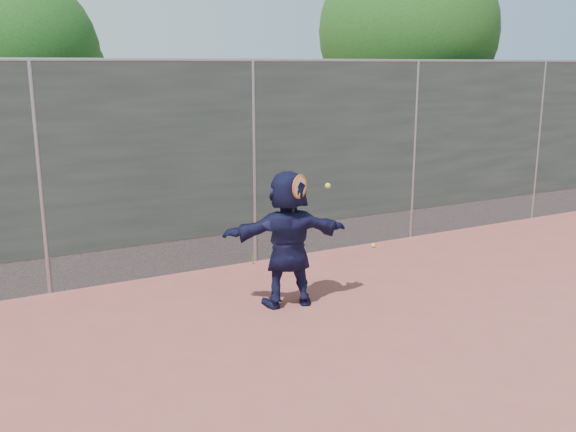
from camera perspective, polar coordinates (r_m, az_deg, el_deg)
name	(u,v)px	position (r m, az deg, el deg)	size (l,w,h in m)	color
ground	(395,347)	(7.08, 9.46, -11.44)	(80.00, 80.00, 0.00)	#9E4C42
player	(288,239)	(7.89, 0.00, -2.02)	(1.59, 0.51, 1.71)	#131436
ball_ground	(373,245)	(10.67, 7.59, -2.61)	(0.07, 0.07, 0.07)	#C7E833
fence	(254,159)	(9.54, -3.06, 5.11)	(20.00, 0.06, 3.03)	#38423D
swing_action	(302,188)	(7.62, 1.28, 2.51)	(0.57, 0.16, 0.51)	#CD5913
tree_right	(413,37)	(13.86, 11.07, 15.38)	(3.78, 3.60, 5.39)	#382314
tree_left	(16,64)	(11.66, -23.02, 12.29)	(3.15, 3.00, 4.53)	#382314
weed_clump	(276,252)	(9.87, -1.12, -3.20)	(0.68, 0.07, 0.30)	#387226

